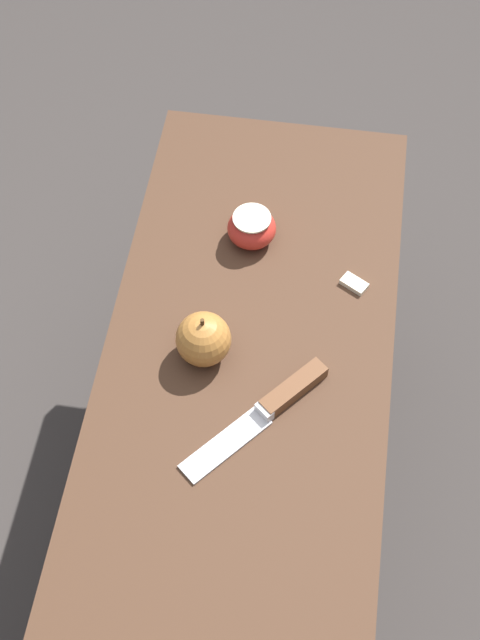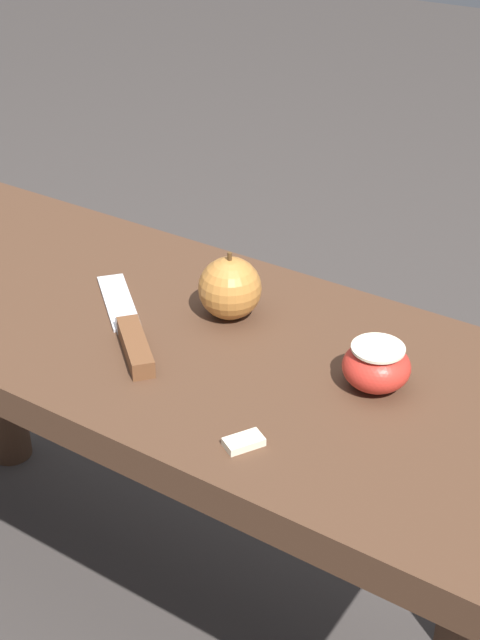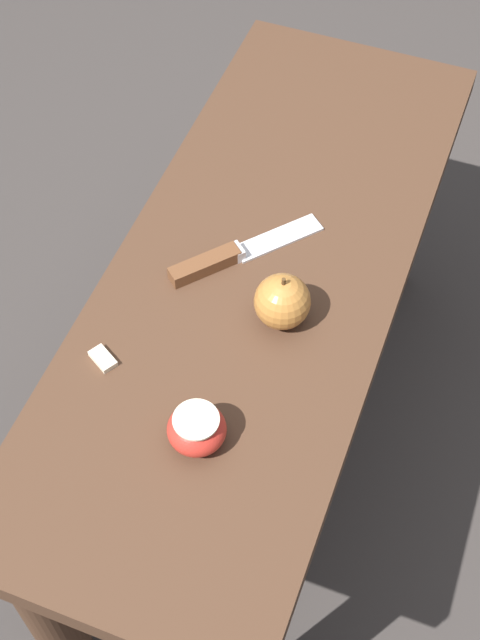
{
  "view_description": "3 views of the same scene",
  "coord_description": "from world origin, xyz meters",
  "px_view_note": "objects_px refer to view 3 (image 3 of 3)",
  "views": [
    {
      "loc": [
        0.53,
        0.08,
        1.51
      ],
      "look_at": [
        -0.11,
        -0.01,
        0.53
      ],
      "focal_mm": 50.0,
      "sensor_mm": 36.0,
      "label": 1
    },
    {
      "loc": [
        -0.56,
        0.67,
        1.03
      ],
      "look_at": [
        -0.11,
        -0.01,
        0.53
      ],
      "focal_mm": 50.0,
      "sensor_mm": 36.0,
      "label": 2
    },
    {
      "loc": [
        -0.72,
        -0.25,
        1.43
      ],
      "look_at": [
        -0.11,
        -0.01,
        0.53
      ],
      "focal_mm": 50.0,
      "sensor_mm": 36.0,
      "label": 3
    }
  ],
  "objects_px": {
    "wooden_bench": "(257,316)",
    "apple_cut": "(197,429)",
    "apple_whole": "(282,301)",
    "knife": "(225,257)"
  },
  "relations": [
    {
      "from": "knife",
      "to": "wooden_bench",
      "type": "bearing_deg",
      "value": -41.72
    },
    {
      "from": "wooden_bench",
      "to": "knife",
      "type": "relative_size",
      "value": 5.36
    },
    {
      "from": "apple_whole",
      "to": "apple_cut",
      "type": "xyz_separation_m",
      "value": [
        -0.2,
        0.03,
        -0.01
      ]
    },
    {
      "from": "knife",
      "to": "apple_whole",
      "type": "xyz_separation_m",
      "value": [
        -0.06,
        -0.1,
        0.03
      ]
    },
    {
      "from": "wooden_bench",
      "to": "knife",
      "type": "bearing_deg",
      "value": 97.52
    },
    {
      "from": "apple_whole",
      "to": "knife",
      "type": "bearing_deg",
      "value": 58.34
    },
    {
      "from": "wooden_bench",
      "to": "knife",
      "type": "height_order",
      "value": "knife"
    },
    {
      "from": "wooden_bench",
      "to": "apple_cut",
      "type": "xyz_separation_m",
      "value": [
        -0.27,
        -0.02,
        0.14
      ]
    },
    {
      "from": "apple_whole",
      "to": "apple_cut",
      "type": "distance_m",
      "value": 0.2
    },
    {
      "from": "wooden_bench",
      "to": "apple_cut",
      "type": "height_order",
      "value": "apple_cut"
    }
  ]
}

